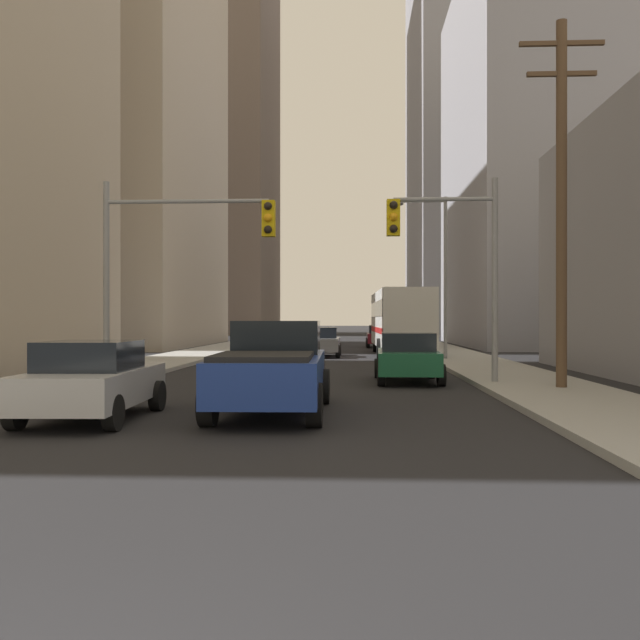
{
  "coord_description": "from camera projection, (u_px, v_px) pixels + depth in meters",
  "views": [
    {
      "loc": [
        1.64,
        -2.84,
        1.94
      ],
      "look_at": [
        0.0,
        30.43,
        1.89
      ],
      "focal_mm": 39.05,
      "sensor_mm": 36.0,
      "label": 1
    }
  ],
  "objects": [
    {
      "name": "sidewalk_left",
      "position": [
        245.0,
        343.0,
        53.19
      ],
      "size": [
        3.33,
        160.0,
        0.15
      ],
      "primitive_type": "cube",
      "color": "#9E9E99",
      "rests_on": "ground"
    },
    {
      "name": "sidewalk_right",
      "position": [
        422.0,
        344.0,
        52.52
      ],
      "size": [
        3.33,
        160.0,
        0.15
      ],
      "primitive_type": "cube",
      "color": "#9E9E99",
      "rests_on": "ground"
    },
    {
      "name": "city_bus",
      "position": [
        400.0,
        319.0,
        37.08
      ],
      "size": [
        2.76,
        11.55,
        3.4
      ],
      "color": "silver",
      "rests_on": "ground"
    },
    {
      "name": "pickup_truck_blue",
      "position": [
        273.0,
        368.0,
        14.3
      ],
      "size": [
        2.2,
        5.44,
        1.9
      ],
      "color": "navy",
      "rests_on": "ground"
    },
    {
      "name": "sedan_silver",
      "position": [
        92.0,
        380.0,
        13.32
      ],
      "size": [
        1.96,
        4.26,
        1.52
      ],
      "color": "#B7BABF",
      "rests_on": "ground"
    },
    {
      "name": "sedan_green",
      "position": [
        408.0,
        357.0,
        21.34
      ],
      "size": [
        1.95,
        4.26,
        1.52
      ],
      "color": "#195938",
      "rests_on": "ground"
    },
    {
      "name": "sedan_grey",
      "position": [
        322.0,
        342.0,
        35.75
      ],
      "size": [
        1.95,
        4.21,
        1.52
      ],
      "color": "slate",
      "rests_on": "ground"
    },
    {
      "name": "sedan_navy",
      "position": [
        258.0,
        341.0,
        37.22
      ],
      "size": [
        1.95,
        4.24,
        1.52
      ],
      "color": "#141E4C",
      "rests_on": "ground"
    },
    {
      "name": "sedan_maroon",
      "position": [
        380.0,
        336.0,
        47.44
      ],
      "size": [
        1.95,
        4.2,
        1.52
      ],
      "color": "maroon",
      "rests_on": "ground"
    },
    {
      "name": "traffic_signal_near_left",
      "position": [
        181.0,
        245.0,
        20.42
      ],
      "size": [
        5.11,
        0.44,
        6.0
      ],
      "color": "gray",
      "rests_on": "ground"
    },
    {
      "name": "traffic_signal_near_right",
      "position": [
        448.0,
        247.0,
        20.03
      ],
      "size": [
        3.19,
        0.44,
        6.0
      ],
      "color": "gray",
      "rests_on": "ground"
    },
    {
      "name": "utility_pole_right",
      "position": [
        562.0,
        196.0,
        18.25
      ],
      "size": [
        2.2,
        0.28,
        9.78
      ],
      "color": "brown",
      "rests_on": "ground"
    },
    {
      "name": "street_lamp_right",
      "position": [
        436.0,
        262.0,
        31.61
      ],
      "size": [
        2.53,
        0.32,
        7.5
      ],
      "color": "gray",
      "rests_on": "ground"
    },
    {
      "name": "building_left_mid_office",
      "position": [
        67.0,
        139.0,
        51.3
      ],
      "size": [
        20.1,
        20.95,
        30.47
      ],
      "primitive_type": "cube",
      "color": "#B7A893",
      "rests_on": "ground"
    },
    {
      "name": "building_left_far_tower",
      "position": [
        184.0,
        101.0,
        92.71
      ],
      "size": [
        23.52,
        21.73,
        62.12
      ],
      "primitive_type": "cube",
      "color": "#66564C",
      "rests_on": "ground"
    },
    {
      "name": "building_right_mid_block",
      "position": [
        569.0,
        159.0,
        51.15
      ],
      "size": [
        16.02,
        21.64,
        27.54
      ],
      "primitive_type": "cube",
      "color": "#93939E",
      "rests_on": "ground"
    },
    {
      "name": "building_right_far_highrise",
      "position": [
        475.0,
        56.0,
        89.86
      ],
      "size": [
        15.82,
        26.81,
        72.11
      ],
      "primitive_type": "cube",
      "color": "#93939E",
      "rests_on": "ground"
    }
  ]
}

